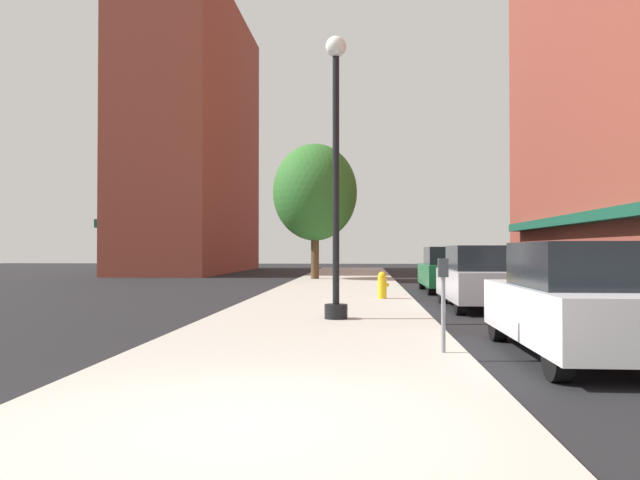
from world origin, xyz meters
TOP-DOWN VIEW (x-y plane):
  - ground_plane at (4.00, 18.00)m, footprint 90.00×90.00m
  - sidewalk_slab at (0.00, 19.00)m, footprint 4.80×50.00m
  - building_far_background at (-11.01, 37.00)m, footprint 6.80×18.00m
  - lamppost at (0.37, 7.66)m, footprint 0.48×0.48m
  - fire_hydrant at (1.48, 12.95)m, footprint 0.33×0.26m
  - parking_meter_near at (2.05, 3.63)m, footprint 0.14×0.09m
  - tree_near at (-1.49, 25.03)m, footprint 4.18×4.18m
  - car_white at (4.00, 3.96)m, footprint 1.80×4.30m
  - car_silver at (4.00, 11.24)m, footprint 1.80×4.30m
  - car_green at (4.00, 17.55)m, footprint 1.80×4.30m

SIDE VIEW (x-z plane):
  - ground_plane at x=4.00m, z-range 0.00..0.00m
  - sidewalk_slab at x=0.00m, z-range 0.00..0.12m
  - fire_hydrant at x=1.48m, z-range 0.12..0.91m
  - car_white at x=4.00m, z-range -0.02..1.64m
  - car_silver at x=4.00m, z-range -0.02..1.64m
  - car_green at x=4.00m, z-range -0.02..1.64m
  - parking_meter_near at x=2.05m, z-range 0.29..1.60m
  - lamppost at x=0.37m, z-range 0.25..6.15m
  - tree_near at x=-1.49m, z-range 1.05..7.75m
  - building_far_background at x=-11.01m, z-range -0.02..18.78m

